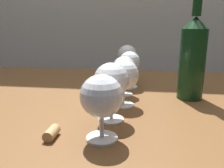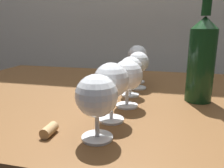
% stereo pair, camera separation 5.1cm
% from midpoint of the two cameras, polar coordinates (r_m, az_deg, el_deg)
% --- Properties ---
extents(dining_table, '(1.42, 0.86, 0.74)m').
position_cam_midpoint_polar(dining_table, '(0.77, 5.69, -9.01)').
color(dining_table, brown).
rests_on(dining_table, ground_plane).
extents(wine_glass_pinot, '(0.08, 0.08, 0.13)m').
position_cam_midpoint_polar(wine_glass_pinot, '(0.42, -0.55, -3.41)').
color(wine_glass_pinot, white).
rests_on(wine_glass_pinot, dining_table).
extents(wine_glass_rose, '(0.08, 0.08, 0.14)m').
position_cam_midpoint_polar(wine_glass_rose, '(0.51, 2.87, 0.54)').
color(wine_glass_rose, white).
rests_on(wine_glass_rose, dining_table).
extents(wine_glass_cabernet, '(0.08, 0.08, 0.13)m').
position_cam_midpoint_polar(wine_glass_cabernet, '(0.61, 6.35, 2.06)').
color(wine_glass_cabernet, white).
rests_on(wine_glass_cabernet, dining_table).
extents(wine_glass_chardonnay, '(0.07, 0.07, 0.13)m').
position_cam_midpoint_polar(wine_glass_chardonnay, '(0.71, 6.83, 3.88)').
color(wine_glass_chardonnay, white).
rests_on(wine_glass_chardonnay, dining_table).
extents(wine_glass_amber, '(0.07, 0.07, 0.13)m').
position_cam_midpoint_polar(wine_glass_amber, '(0.80, 8.58, 5.22)').
color(wine_glass_amber, white).
rests_on(wine_glass_amber, dining_table).
extents(wine_glass_white, '(0.08, 0.08, 0.15)m').
position_cam_midpoint_polar(wine_glass_white, '(0.89, 8.19, 7.16)').
color(wine_glass_white, white).
rests_on(wine_glass_white, dining_table).
extents(wine_bottle, '(0.08, 0.08, 0.34)m').
position_cam_midpoint_polar(wine_bottle, '(0.70, 23.95, 6.16)').
color(wine_bottle, '#143819').
rests_on(wine_bottle, dining_table).
extents(cork, '(0.02, 0.04, 0.02)m').
position_cam_midpoint_polar(cork, '(0.48, -12.85, -11.52)').
color(cork, tan).
rests_on(cork, dining_table).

